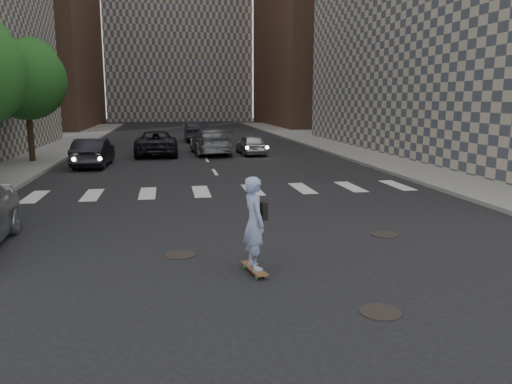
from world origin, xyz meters
The scene contains 12 objects.
ground centered at (0.00, 0.00, 0.00)m, with size 160.00×160.00×0.00m, color black.
sidewalk_right centered at (14.50, 20.00, 0.07)m, with size 13.00×80.00×0.15m, color gray.
tree_c centered at (-9.45, 19.14, 4.65)m, with size 4.20×4.20×6.60m.
manhole_a centered at (1.20, -2.50, 0.01)m, with size 0.70×0.70×0.02m, color black.
manhole_b centered at (-2.00, 1.20, 0.01)m, with size 0.70×0.70×0.02m, color black.
manhole_c centered at (3.30, 2.00, 0.01)m, with size 0.70×0.70×0.02m, color black.
skateboarder centered at (-0.53, -0.24, 1.04)m, with size 0.57×1.03×1.99m.
traffic_car_a centered at (-6.03, 17.16, 0.73)m, with size 1.55×4.46×1.47m, color black.
traffic_car_b centered at (0.50, 22.00, 0.82)m, with size 2.29×5.63×1.63m, color slate.
traffic_car_c centered at (-2.90, 21.93, 0.76)m, with size 2.53×5.48×1.52m, color black.
traffic_car_d centered at (2.99, 21.29, 0.64)m, with size 1.51×3.75×1.28m, color #A6A9AD.
traffic_car_e centered at (0.14, 32.00, 0.83)m, with size 1.75×5.02×1.65m, color black.
Camera 1 is at (-2.19, -9.79, 3.50)m, focal length 35.00 mm.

